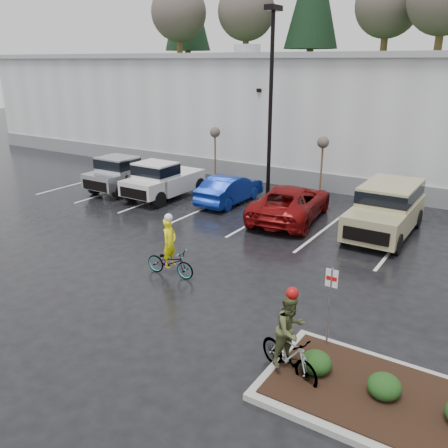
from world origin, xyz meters
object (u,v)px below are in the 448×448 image
Objects in this scene: fire_lane_sign at (330,299)px; cyclist_olive at (290,344)px; sapling_west at (215,135)px; car_red at (291,202)px; lamppost at (271,84)px; pickup_white at (167,178)px; suv_tan at (385,211)px; cyclist_hivis at (170,257)px; sapling_mid at (323,146)px; pickup_silver at (130,172)px; car_blue at (230,189)px.

fire_lane_sign is 1.59m from cyclist_olive.
car_red is (6.67, -3.93, -1.95)m from sapling_west.
pickup_white is (-4.35, -2.96, -4.71)m from lamppost.
suv_tan is at bearing 25.09° from cyclist_olive.
lamppost is 7.06m from pickup_white.
lamppost is at bearing 50.69° from cyclist_olive.
suv_tan is (4.09, 0.15, 0.25)m from car_red.
cyclist_hivis is at bearing -122.40° from suv_tan.
sapling_mid is 1.45× the size of fire_lane_sign.
lamppost is 11.78m from cyclist_hivis.
cyclist_olive is (11.79, -10.27, -0.16)m from pickup_white.
cyclist_hivis is (-4.90, -7.72, -0.35)m from suv_tan.
pickup_silver is at bearing -157.61° from lamppost.
sapling_west is 0.74× the size of car_blue.
car_red is (7.02, 0.03, -0.20)m from pickup_white.
pickup_silver is 1.02× the size of suv_tan.
lamppost is 2.13× the size of car_blue.
car_red is 1.10× the size of suv_tan.
sapling_mid is 8.10m from pickup_white.
pickup_white is 2.34× the size of cyclist_olive.
sapling_mid reaches higher than pickup_white.
pickup_silver is at bearing -157.76° from sapling_mid.
fire_lane_sign is 0.99× the size of cyclist_olive.
cyclist_olive is at bearing -103.98° from fire_lane_sign.
pickup_white is at bearing -7.37° from car_red.
cyclist_olive reaches higher than cyclist_hivis.
fire_lane_sign is at bearing -36.03° from pickup_white.
sapling_west is at bearing 165.96° from lamppost.
cyclist_olive is at bearing -70.84° from sapling_mid.
pickup_white is at bearing 12.01° from car_blue.
lamppost is at bearing 34.25° from pickup_white.
sapling_west is 4.86m from car_blue.
fire_lane_sign is 6.13m from cyclist_hivis.
lamppost reaches higher than sapling_west.
suv_tan is at bearing -36.48° from cyclist_hivis.
lamppost is 1.81× the size of suv_tan.
car_blue is 13.86m from cyclist_olive.
pickup_white is at bearing 70.29° from cyclist_olive.
sapling_west is 1.48× the size of cyclist_hivis.
pickup_white is 3.47m from car_blue.
sapling_mid is 13.92m from fire_lane_sign.
pickup_silver is at bearing -179.49° from suv_tan.
lamppost reaches higher than suv_tan.
fire_lane_sign is at bearing -83.40° from suv_tan.
pickup_silver is 9.71m from car_red.
sapling_west is 1.44× the size of cyclist_olive.
sapling_west is 0.62× the size of pickup_silver.
lamppost is at bearing -14.04° from sapling_west.
suv_tan is at bearing 96.60° from fire_lane_sign.
suv_tan is 9.15m from cyclist_hivis.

